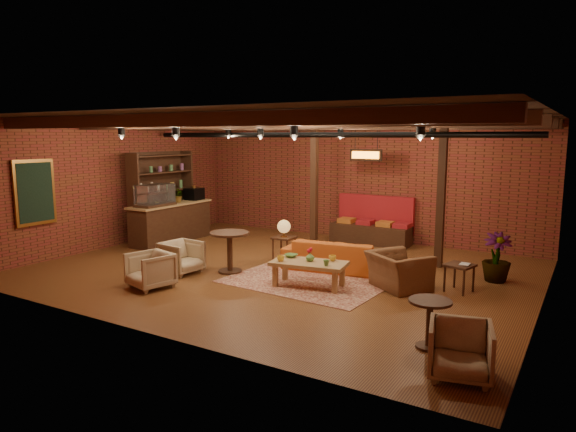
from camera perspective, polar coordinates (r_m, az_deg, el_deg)
The scene contains 29 objects.
floor at distance 11.00m, azimuth -0.79°, elevation -6.00°, with size 10.00×10.00×0.00m, color #431F10.
ceiling at distance 10.63m, azimuth -0.83°, elevation 10.90°, with size 10.00×8.00×0.02m, color black.
wall_back at distance 14.23m, azimuth 7.74°, elevation 3.88°, with size 10.00×0.02×3.20m, color brown.
wall_front at distance 7.63m, azimuth -16.87°, elevation -0.76°, with size 10.00×0.02×3.20m, color brown.
wall_left at distance 13.98m, azimuth -18.53°, elevation 3.41°, with size 0.02×8.00×3.20m, color brown.
wall_right at distance 9.13m, azimuth 26.92°, elevation 0.19°, with size 0.02×8.00×3.20m, color brown.
ceiling_beams at distance 10.63m, azimuth -0.83°, elevation 10.26°, with size 9.80×6.40×0.22m, color black, non-canonical shape.
ceiling_pipe at distance 12.01m, azimuth 3.26°, elevation 9.00°, with size 0.12×0.12×9.60m, color black.
post_left at distance 13.24m, azimuth 2.93°, elevation 3.57°, with size 0.16×0.16×3.20m, color black.
post_right at distance 11.44m, azimuth 16.67°, elevation 2.37°, with size 0.16×0.16×3.20m, color black.
service_counter at distance 14.10m, azimuth -12.90°, elevation 0.41°, with size 0.80×2.50×1.60m, color black, non-canonical shape.
plant_counter at distance 14.12m, azimuth -12.10°, elevation 2.17°, with size 0.35×0.39×0.30m, color #337F33.
shelving_hutch at distance 14.40m, azimuth -13.83°, elevation 2.16°, with size 0.52×2.00×2.40m, color black, non-canonical shape.
chalkboard_menu at distance 12.56m, azimuth -26.30°, elevation 2.37°, with size 0.08×0.96×1.46m, color black.
banquette at distance 13.74m, azimuth 9.19°, elevation -0.97°, with size 2.10×0.70×1.00m, color maroon, non-canonical shape.
service_sign at distance 13.13m, azimuth 8.65°, elevation 6.72°, with size 0.86×0.06×0.30m, color orange.
ceiling_spotlights at distance 10.63m, azimuth -0.83°, elevation 9.07°, with size 6.40×4.40×0.28m, color black, non-canonical shape.
rug at distance 10.22m, azimuth 2.35°, elevation -7.14°, with size 3.03×2.32×0.01m, color maroon.
sofa at distance 10.95m, azimuth 5.42°, elevation -4.35°, with size 2.23×0.87×0.65m, color #B24E18.
coffee_table at distance 9.73m, azimuth 2.28°, elevation -5.39°, with size 1.50×0.92×0.73m.
side_table_lamp at distance 11.62m, azimuth -0.46°, elevation -1.54°, with size 0.47×0.47×0.95m.
round_table_left at distance 10.75m, azimuth -6.50°, elevation -3.24°, with size 0.82×0.82×0.86m.
armchair_a at distance 10.89m, azimuth -11.75°, elevation -4.33°, with size 0.72×0.68×0.74m, color beige.
armchair_b at distance 9.99m, azimuth -15.05°, elevation -5.65°, with size 0.72×0.68×0.74m, color beige.
armchair_right at distance 9.79m, azimuth 12.21°, elevation -5.33°, with size 1.04×0.68×0.91m, color brown.
side_table_book at distance 9.89m, azimuth 18.53°, elevation -5.31°, with size 0.57×0.57×0.54m.
round_table_right at distance 7.23m, azimuth 15.47°, elevation -10.66°, with size 0.57×0.57×0.67m.
armchair_far at distance 6.54m, azimuth 18.59°, elevation -13.71°, with size 0.71×0.67×0.74m, color beige.
plant_tall at distance 10.66m, azimuth 22.48°, elevation 0.77°, with size 1.62×1.62×2.89m, color #4C7F4C.
Camera 1 is at (5.61, -9.02, 2.83)m, focal length 32.00 mm.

